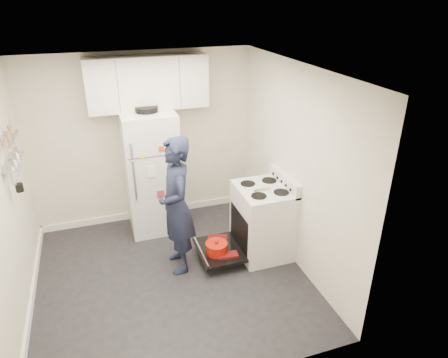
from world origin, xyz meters
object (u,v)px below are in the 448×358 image
object	(u,v)px
electric_range	(262,221)
person	(177,206)
refrigerator	(152,172)
open_oven_door	(218,249)

from	to	relation	value
electric_range	person	world-z (taller)	person
refrigerator	person	size ratio (longest dim) A/B	1.05
electric_range	refrigerator	xyz separation A→B (m)	(-1.23, 1.10, 0.42)
open_oven_door	refrigerator	size ratio (longest dim) A/B	0.38
refrigerator	person	bearing A→B (deg)	-83.38
electric_range	refrigerator	world-z (taller)	refrigerator
open_oven_door	person	bearing A→B (deg)	172.14
person	refrigerator	bearing A→B (deg)	-173.63
refrigerator	person	xyz separation A→B (m)	(0.12, -1.06, -0.02)
open_oven_door	electric_range	bearing A→B (deg)	2.55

